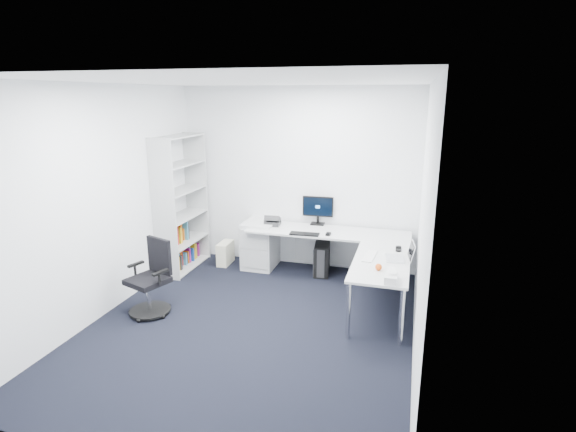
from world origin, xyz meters
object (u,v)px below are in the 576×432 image
(l_desk, at_px, (323,261))
(monitor, at_px, (318,210))
(bookshelf, at_px, (181,203))
(laptop, at_px, (395,250))
(task_chair, at_px, (147,279))

(l_desk, bearing_deg, monitor, 108.94)
(bookshelf, xyz_separation_m, laptop, (3.16, -0.62, -0.22))
(task_chair, distance_m, monitor, 2.66)
(task_chair, xyz_separation_m, laptop, (2.82, 0.86, 0.33))
(laptop, bearing_deg, bookshelf, 161.60)
(task_chair, height_order, laptop, task_chair)
(bookshelf, distance_m, monitor, 2.05)
(monitor, height_order, laptop, monitor)
(bookshelf, height_order, task_chair, bookshelf)
(bookshelf, height_order, monitor, bookshelf)
(task_chair, bearing_deg, monitor, 71.10)
(l_desk, xyz_separation_m, bookshelf, (-2.17, 0.05, 0.67))
(bookshelf, xyz_separation_m, task_chair, (0.34, -1.49, -0.55))
(monitor, bearing_deg, bookshelf, -166.42)
(bookshelf, bearing_deg, laptop, -11.12)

